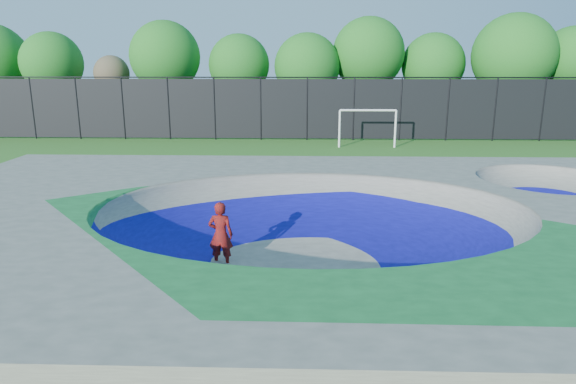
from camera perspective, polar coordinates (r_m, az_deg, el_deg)
name	(u,v)px	position (r m, az deg, el deg)	size (l,w,h in m)	color
ground	(310,262)	(13.38, 2.51, -7.81)	(120.00, 120.00, 0.00)	#2D661C
skate_deck	(311,235)	(13.12, 2.54, -4.78)	(22.00, 14.00, 1.50)	gray
skater	(221,235)	(12.91, -7.49, -4.74)	(0.62, 0.41, 1.70)	red
skateboard	(222,266)	(13.21, -7.37, -8.12)	(0.78, 0.22, 0.05)	black
soccer_goal	(368,121)	(30.96, 8.85, 7.80)	(3.42, 0.12, 2.26)	white
fence	(307,108)	(33.52, 2.14, 9.36)	(48.09, 0.09, 4.04)	black
treeline	(315,60)	(38.40, 3.04, 14.44)	(53.18, 7.57, 8.28)	#433521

